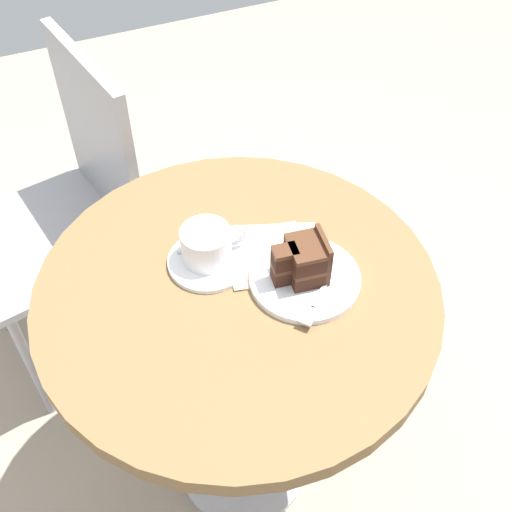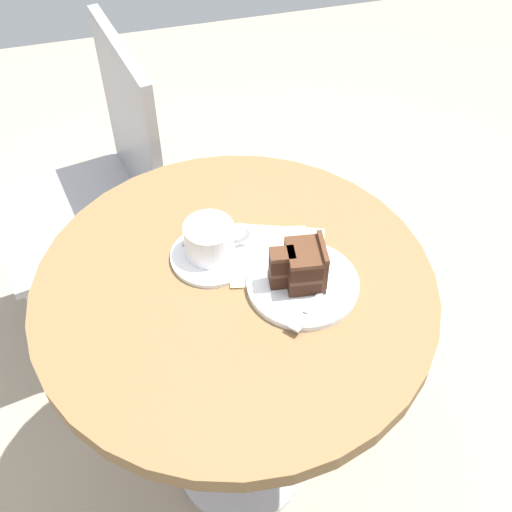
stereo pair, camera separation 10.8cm
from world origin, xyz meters
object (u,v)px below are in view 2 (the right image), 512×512
at_px(coffee_cup, 210,239).
at_px(cafe_chair, 104,183).
at_px(cake_plate, 303,284).
at_px(cake_slice, 302,266).
at_px(napkin, 275,257).
at_px(saucer, 211,256).
at_px(fork, 311,305).
at_px(teaspoon, 220,237).

xyz_separation_m(coffee_cup, cafe_chair, (-0.18, 0.47, -0.23)).
relative_size(cake_plate, cafe_chair, 0.22).
relative_size(cake_slice, napkin, 0.48).
distance_m(saucer, cake_plate, 0.17).
bearing_deg(coffee_cup, cake_slice, -39.22).
xyz_separation_m(fork, napkin, (-0.02, 0.13, -0.01)).
distance_m(cake_plate, cafe_chair, 0.69).
height_order(cake_plate, cake_slice, cake_slice).
bearing_deg(fork, coffee_cup, -92.33).
relative_size(saucer, cafe_chair, 0.17).
xyz_separation_m(cake_slice, fork, (-0.00, -0.06, -0.04)).
distance_m(teaspoon, fork, 0.22).
distance_m(cake_slice, napkin, 0.09).
height_order(fork, cafe_chair, cafe_chair).
distance_m(saucer, napkin, 0.11).
relative_size(coffee_cup, cake_plate, 0.62).
height_order(cake_plate, fork, fork).
xyz_separation_m(saucer, cafe_chair, (-0.17, 0.48, -0.19)).
distance_m(cake_plate, napkin, 0.08).
height_order(saucer, napkin, saucer).
bearing_deg(napkin, cafe_chair, 119.28).
bearing_deg(napkin, fork, -79.66).
bearing_deg(cake_plate, teaspoon, 129.35).
relative_size(coffee_cup, napkin, 0.59).
relative_size(coffee_cup, fork, 0.94).
bearing_deg(teaspoon, coffee_cup, -128.23).
bearing_deg(teaspoon, napkin, -36.91).
bearing_deg(cake_slice, cake_plate, -45.56).
distance_m(teaspoon, cafe_chair, 0.52).
xyz_separation_m(cake_slice, napkin, (-0.02, 0.07, -0.05)).
bearing_deg(napkin, saucer, 165.71).
relative_size(teaspoon, cake_slice, 1.14).
relative_size(cake_plate, napkin, 0.95).
bearing_deg(fork, saucer, -90.71).
bearing_deg(coffee_cup, cafe_chair, 110.47).
height_order(teaspoon, fork, fork).
distance_m(coffee_cup, teaspoon, 0.05).
relative_size(saucer, cake_plate, 0.75).
height_order(coffee_cup, cake_plate, coffee_cup).
xyz_separation_m(saucer, cake_plate, (0.14, -0.10, 0.00)).
height_order(cake_plate, napkin, cake_plate).
xyz_separation_m(saucer, fork, (0.13, -0.16, 0.01)).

